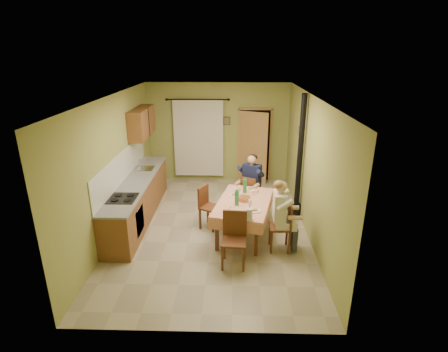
{
  "coord_description": "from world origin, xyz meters",
  "views": [
    {
      "loc": [
        0.44,
        -6.76,
        3.66
      ],
      "look_at": [
        0.25,
        0.1,
        1.15
      ],
      "focal_mm": 28.0,
      "sensor_mm": 36.0,
      "label": 1
    }
  ],
  "objects_px": {
    "dining_table": "(244,218)",
    "man_far": "(251,177)",
    "man_right": "(281,208)",
    "stove_flue": "(299,174)",
    "chair_right": "(280,236)",
    "chair_left": "(210,215)",
    "chair_near": "(234,250)",
    "chair_far": "(250,201)"
  },
  "relations": [
    {
      "from": "dining_table",
      "to": "chair_right",
      "type": "xyz_separation_m",
      "value": [
        0.69,
        -0.54,
        -0.09
      ]
    },
    {
      "from": "dining_table",
      "to": "chair_left",
      "type": "height_order",
      "value": "chair_left"
    },
    {
      "from": "dining_table",
      "to": "chair_near",
      "type": "xyz_separation_m",
      "value": [
        -0.2,
        -1.08,
        -0.09
      ]
    },
    {
      "from": "dining_table",
      "to": "chair_far",
      "type": "relative_size",
      "value": 2.03
    },
    {
      "from": "stove_flue",
      "to": "chair_right",
      "type": "bearing_deg",
      "value": -110.71
    },
    {
      "from": "chair_left",
      "to": "man_far",
      "type": "relative_size",
      "value": 0.67
    },
    {
      "from": "dining_table",
      "to": "chair_left",
      "type": "bearing_deg",
      "value": 169.09
    },
    {
      "from": "chair_right",
      "to": "man_right",
      "type": "relative_size",
      "value": 0.68
    },
    {
      "from": "dining_table",
      "to": "man_far",
      "type": "distance_m",
      "value": 1.2
    },
    {
      "from": "chair_right",
      "to": "chair_left",
      "type": "height_order",
      "value": "chair_right"
    },
    {
      "from": "chair_near",
      "to": "chair_left",
      "type": "height_order",
      "value": "chair_near"
    },
    {
      "from": "chair_left",
      "to": "stove_flue",
      "type": "xyz_separation_m",
      "value": [
        1.96,
        0.61,
        0.74
      ]
    },
    {
      "from": "chair_far",
      "to": "chair_left",
      "type": "distance_m",
      "value": 1.18
    },
    {
      "from": "man_far",
      "to": "stove_flue",
      "type": "xyz_separation_m",
      "value": [
        1.04,
        -0.16,
        0.15
      ]
    },
    {
      "from": "dining_table",
      "to": "man_right",
      "type": "height_order",
      "value": "man_right"
    },
    {
      "from": "chair_near",
      "to": "man_right",
      "type": "bearing_deg",
      "value": -144.06
    },
    {
      "from": "chair_near",
      "to": "man_right",
      "type": "height_order",
      "value": "man_right"
    },
    {
      "from": "chair_near",
      "to": "man_right",
      "type": "relative_size",
      "value": 0.71
    },
    {
      "from": "dining_table",
      "to": "chair_far",
      "type": "bearing_deg",
      "value": 92.25
    },
    {
      "from": "dining_table",
      "to": "man_far",
      "type": "height_order",
      "value": "man_far"
    },
    {
      "from": "chair_near",
      "to": "man_far",
      "type": "distance_m",
      "value": 2.26
    },
    {
      "from": "man_right",
      "to": "stove_flue",
      "type": "height_order",
      "value": "stove_flue"
    },
    {
      "from": "chair_far",
      "to": "chair_right",
      "type": "xyz_separation_m",
      "value": [
        0.5,
        -1.6,
        0.0
      ]
    },
    {
      "from": "man_far",
      "to": "dining_table",
      "type": "bearing_deg",
      "value": -72.51
    },
    {
      "from": "man_right",
      "to": "chair_left",
      "type": "bearing_deg",
      "value": 59.41
    },
    {
      "from": "chair_far",
      "to": "chair_right",
      "type": "bearing_deg",
      "value": -44.97
    },
    {
      "from": "man_far",
      "to": "man_right",
      "type": "height_order",
      "value": "same"
    },
    {
      "from": "man_far",
      "to": "stove_flue",
      "type": "relative_size",
      "value": 0.5
    },
    {
      "from": "chair_left",
      "to": "stove_flue",
      "type": "distance_m",
      "value": 2.18
    },
    {
      "from": "chair_left",
      "to": "man_far",
      "type": "xyz_separation_m",
      "value": [
        0.91,
        0.77,
        0.59
      ]
    },
    {
      "from": "man_right",
      "to": "man_far",
      "type": "bearing_deg",
      "value": 17.22
    },
    {
      "from": "chair_near",
      "to": "man_far",
      "type": "bearing_deg",
      "value": -96.08
    },
    {
      "from": "chair_right",
      "to": "chair_near",
      "type": "bearing_deg",
      "value": 121.93
    },
    {
      "from": "chair_right",
      "to": "stove_flue",
      "type": "bearing_deg",
      "value": -20.12
    },
    {
      "from": "chair_far",
      "to": "man_far",
      "type": "distance_m",
      "value": 0.59
    },
    {
      "from": "chair_far",
      "to": "chair_left",
      "type": "bearing_deg",
      "value": -112.44
    },
    {
      "from": "dining_table",
      "to": "man_far",
      "type": "xyz_separation_m",
      "value": [
        0.19,
        1.08,
        0.5
      ]
    },
    {
      "from": "dining_table",
      "to": "man_right",
      "type": "xyz_separation_m",
      "value": [
        0.68,
        -0.54,
        0.5
      ]
    },
    {
      "from": "chair_far",
      "to": "man_far",
      "type": "relative_size",
      "value": 0.67
    },
    {
      "from": "chair_right",
      "to": "stove_flue",
      "type": "relative_size",
      "value": 0.34
    },
    {
      "from": "man_right",
      "to": "dining_table",
      "type": "bearing_deg",
      "value": 52.14
    },
    {
      "from": "chair_far",
      "to": "chair_near",
      "type": "distance_m",
      "value": 2.18
    }
  ]
}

